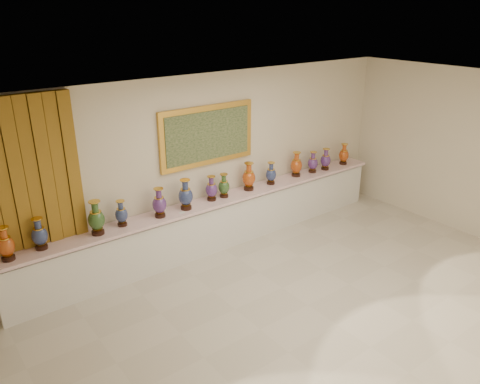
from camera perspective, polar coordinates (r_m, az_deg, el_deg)
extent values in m
plane|color=beige|center=(6.97, 8.29, -13.50)|extent=(8.00, 8.00, 0.00)
plane|color=beige|center=(8.02, -3.84, 3.63)|extent=(8.00, 0.00, 8.00)
plane|color=beige|center=(9.39, 26.38, 4.09)|extent=(0.00, 5.00, 5.00)
plane|color=white|center=(5.78, 9.92, 11.54)|extent=(8.00, 8.00, 0.00)
cube|color=#A46A23|center=(6.89, -25.01, -1.61)|extent=(1.64, 0.14, 2.95)
cube|color=gold|center=(7.83, -3.99, 6.90)|extent=(1.80, 0.06, 1.00)
cube|color=#1C381C|center=(7.81, -3.84, 6.85)|extent=(1.62, 0.02, 0.82)
cube|color=white|center=(8.26, -2.76, -4.00)|extent=(7.20, 0.42, 0.81)
cube|color=#FFD6DC|center=(8.05, -2.74, -1.04)|extent=(7.28, 0.48, 0.05)
cylinder|color=black|center=(6.88, -26.38, -7.24)|extent=(0.17, 0.17, 0.05)
cone|color=gold|center=(6.86, -26.45, -6.86)|extent=(0.15, 0.15, 0.03)
ellipsoid|color=#921506|center=(6.80, -26.64, -5.89)|extent=(0.29, 0.29, 0.27)
cylinder|color=gold|center=(6.75, -26.80, -5.01)|extent=(0.15, 0.15, 0.01)
cylinder|color=#921506|center=(6.73, -26.89, -4.55)|extent=(0.09, 0.09, 0.10)
cone|color=#921506|center=(6.70, -26.99, -4.03)|extent=(0.15, 0.15, 0.04)
cylinder|color=gold|center=(6.69, -27.01, -3.89)|extent=(0.15, 0.15, 0.01)
cylinder|color=black|center=(6.99, -23.02, -6.21)|extent=(0.16, 0.16, 0.05)
cone|color=gold|center=(6.97, -23.08, -5.84)|extent=(0.14, 0.14, 0.03)
ellipsoid|color=#0E1442|center=(6.91, -23.23, -4.91)|extent=(0.24, 0.24, 0.27)
cylinder|color=gold|center=(6.86, -23.37, -4.07)|extent=(0.15, 0.15, 0.01)
cylinder|color=#0E1442|center=(6.84, -23.44, -3.63)|extent=(0.08, 0.08, 0.10)
cone|color=#0E1442|center=(6.82, -23.52, -3.13)|extent=(0.15, 0.15, 0.04)
cylinder|color=gold|center=(6.81, -23.55, -3.00)|extent=(0.15, 0.15, 0.01)
cylinder|color=black|center=(7.14, -16.92, -4.71)|extent=(0.18, 0.18, 0.05)
cone|color=gold|center=(7.11, -16.97, -4.30)|extent=(0.16, 0.16, 0.03)
ellipsoid|color=black|center=(7.05, -17.09, -3.26)|extent=(0.25, 0.25, 0.30)
cylinder|color=gold|center=(7.00, -17.21, -2.32)|extent=(0.16, 0.16, 0.01)
cylinder|color=black|center=(6.98, -17.27, -1.82)|extent=(0.10, 0.10, 0.11)
cone|color=black|center=(6.95, -17.34, -1.26)|extent=(0.16, 0.16, 0.04)
cylinder|color=gold|center=(6.94, -17.35, -1.11)|extent=(0.17, 0.17, 0.01)
cylinder|color=black|center=(7.30, -14.14, -3.83)|extent=(0.14, 0.14, 0.04)
cone|color=gold|center=(7.29, -14.17, -3.51)|extent=(0.13, 0.13, 0.03)
ellipsoid|color=#0E1442|center=(7.24, -14.25, -2.71)|extent=(0.24, 0.24, 0.23)
cylinder|color=gold|center=(7.20, -14.32, -1.99)|extent=(0.13, 0.13, 0.01)
cylinder|color=#0E1442|center=(7.18, -14.36, -1.61)|extent=(0.08, 0.08, 0.09)
cone|color=#0E1442|center=(7.16, -14.41, -1.19)|extent=(0.13, 0.13, 0.03)
cylinder|color=gold|center=(7.15, -14.42, -1.07)|extent=(0.13, 0.13, 0.01)
cylinder|color=black|center=(7.48, -9.71, -2.80)|extent=(0.17, 0.17, 0.05)
cone|color=gold|center=(7.45, -9.73, -2.44)|extent=(0.15, 0.15, 0.03)
ellipsoid|color=#221051|center=(7.40, -9.80, -1.51)|extent=(0.24, 0.24, 0.28)
cylinder|color=gold|center=(7.36, -9.86, -0.67)|extent=(0.15, 0.15, 0.01)
cylinder|color=#221051|center=(7.33, -9.89, -0.23)|extent=(0.09, 0.09, 0.10)
cone|color=#221051|center=(7.31, -9.92, 0.27)|extent=(0.15, 0.15, 0.04)
cylinder|color=gold|center=(7.30, -9.93, 0.41)|extent=(0.16, 0.16, 0.01)
cylinder|color=black|center=(7.69, -6.58, -1.89)|extent=(0.18, 0.18, 0.05)
cone|color=gold|center=(7.67, -6.60, -1.51)|extent=(0.16, 0.16, 0.03)
ellipsoid|color=#0E1442|center=(7.61, -6.65, -0.53)|extent=(0.26, 0.26, 0.30)
cylinder|color=gold|center=(7.57, -6.69, 0.35)|extent=(0.16, 0.16, 0.01)
cylinder|color=#0E1442|center=(7.54, -6.71, 0.80)|extent=(0.09, 0.09, 0.11)
cone|color=#0E1442|center=(7.52, -6.73, 1.33)|extent=(0.16, 0.16, 0.04)
cylinder|color=gold|center=(7.51, -6.74, 1.47)|extent=(0.17, 0.17, 0.01)
cylinder|color=black|center=(8.00, -3.47, -0.84)|extent=(0.15, 0.15, 0.04)
cone|color=gold|center=(7.98, -3.48, -0.53)|extent=(0.13, 0.13, 0.03)
ellipsoid|color=#221051|center=(7.94, -3.50, 0.28)|extent=(0.25, 0.25, 0.25)
cylinder|color=gold|center=(7.90, -3.51, 0.99)|extent=(0.14, 0.14, 0.01)
cylinder|color=#221051|center=(7.88, -3.52, 1.37)|extent=(0.08, 0.08, 0.09)
cone|color=#221051|center=(7.86, -3.53, 1.79)|extent=(0.14, 0.14, 0.03)
cylinder|color=gold|center=(7.85, -3.54, 1.91)|extent=(0.14, 0.14, 0.01)
cylinder|color=black|center=(8.12, -1.96, -0.46)|extent=(0.15, 0.15, 0.04)
cone|color=gold|center=(8.10, -1.96, -0.15)|extent=(0.13, 0.13, 0.03)
ellipsoid|color=black|center=(8.06, -1.97, 0.62)|extent=(0.24, 0.24, 0.25)
cylinder|color=gold|center=(8.02, -1.98, 1.31)|extent=(0.13, 0.13, 0.01)
cylinder|color=black|center=(8.00, -1.99, 1.67)|extent=(0.08, 0.08, 0.09)
cone|color=black|center=(7.98, -2.00, 2.08)|extent=(0.13, 0.13, 0.03)
cylinder|color=gold|center=(7.98, -2.00, 2.19)|extent=(0.14, 0.14, 0.01)
cylinder|color=black|center=(8.43, 1.07, 0.45)|extent=(0.18, 0.18, 0.05)
cone|color=gold|center=(8.41, 1.07, 0.80)|extent=(0.16, 0.16, 0.03)
ellipsoid|color=#921506|center=(8.36, 1.08, 1.70)|extent=(0.29, 0.29, 0.30)
cylinder|color=gold|center=(8.32, 1.09, 2.51)|extent=(0.16, 0.16, 0.01)
cylinder|color=#921506|center=(8.30, 1.09, 2.93)|extent=(0.09, 0.09, 0.11)
cone|color=#921506|center=(8.27, 1.09, 3.41)|extent=(0.16, 0.16, 0.04)
cylinder|color=gold|center=(8.27, 1.09, 3.54)|extent=(0.17, 0.17, 0.01)
cylinder|color=black|center=(8.72, 3.77, 1.13)|extent=(0.15, 0.15, 0.04)
cone|color=gold|center=(8.71, 3.78, 1.41)|extent=(0.13, 0.13, 0.03)
ellipsoid|color=#0E1442|center=(8.67, 3.80, 2.13)|extent=(0.25, 0.25, 0.24)
cylinder|color=gold|center=(8.63, 3.82, 2.78)|extent=(0.13, 0.13, 0.01)
cylinder|color=#0E1442|center=(8.62, 3.82, 3.11)|extent=(0.08, 0.08, 0.09)
cone|color=#0E1442|center=(8.60, 3.83, 3.49)|extent=(0.13, 0.13, 0.03)
cylinder|color=gold|center=(8.59, 3.84, 3.59)|extent=(0.14, 0.14, 0.01)
cylinder|color=black|center=(9.18, 6.83, 2.10)|extent=(0.17, 0.17, 0.05)
cone|color=gold|center=(9.16, 6.84, 2.41)|extent=(0.15, 0.15, 0.03)
ellipsoid|color=#921506|center=(9.12, 6.88, 3.20)|extent=(0.23, 0.23, 0.28)
cylinder|color=gold|center=(9.08, 6.91, 3.91)|extent=(0.15, 0.15, 0.01)
cylinder|color=#921506|center=(9.06, 6.93, 4.28)|extent=(0.09, 0.09, 0.10)
cone|color=#921506|center=(9.04, 6.95, 4.70)|extent=(0.15, 0.15, 0.04)
cylinder|color=gold|center=(9.03, 6.95, 4.81)|extent=(0.16, 0.16, 0.01)
cylinder|color=black|center=(9.44, 8.80, 2.54)|extent=(0.15, 0.15, 0.04)
cone|color=gold|center=(9.42, 8.82, 2.80)|extent=(0.13, 0.13, 0.03)
ellipsoid|color=#221051|center=(9.38, 8.86, 3.48)|extent=(0.22, 0.22, 0.25)
cylinder|color=gold|center=(9.35, 8.90, 4.08)|extent=(0.13, 0.13, 0.01)
cylinder|color=#221051|center=(9.33, 8.92, 4.39)|extent=(0.08, 0.08, 0.09)
cone|color=#221051|center=(9.32, 8.94, 4.75)|extent=(0.13, 0.13, 0.03)
cylinder|color=gold|center=(9.31, 8.94, 4.85)|extent=(0.14, 0.14, 0.01)
cylinder|color=black|center=(9.63, 10.32, 2.85)|extent=(0.15, 0.15, 0.04)
cone|color=gold|center=(9.62, 10.34, 3.12)|extent=(0.13, 0.13, 0.03)
ellipsoid|color=#221051|center=(9.58, 10.39, 3.80)|extent=(0.21, 0.21, 0.25)
cylinder|color=gold|center=(9.55, 10.43, 4.41)|extent=(0.14, 0.14, 0.01)
cylinder|color=#221051|center=(9.53, 10.45, 4.73)|extent=(0.08, 0.08, 0.09)
cone|color=#221051|center=(9.52, 10.48, 5.09)|extent=(0.14, 0.14, 0.03)
cylinder|color=gold|center=(9.51, 10.49, 5.19)|extent=(0.14, 0.14, 0.01)
cylinder|color=black|center=(10.04, 12.46, 3.47)|extent=(0.15, 0.15, 0.04)
cone|color=gold|center=(10.02, 12.48, 3.73)|extent=(0.14, 0.14, 0.03)
ellipsoid|color=#921506|center=(9.99, 12.53, 4.39)|extent=(0.26, 0.26, 0.25)
cylinder|color=gold|center=(9.96, 12.59, 4.98)|extent=(0.14, 0.14, 0.01)
cylinder|color=#921506|center=(9.94, 12.61, 5.28)|extent=(0.08, 0.08, 0.09)
cone|color=#921506|center=(9.92, 12.64, 5.63)|extent=(0.14, 0.14, 0.03)
cylinder|color=gold|center=(9.92, 12.65, 5.73)|extent=(0.14, 0.14, 0.01)
cube|color=white|center=(7.57, -7.09, -2.52)|extent=(0.10, 0.06, 0.00)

